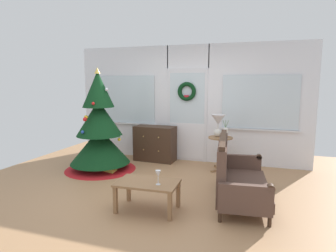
# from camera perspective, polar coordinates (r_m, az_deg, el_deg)

# --- Properties ---
(ground_plane) EXTENTS (6.76, 6.76, 0.00)m
(ground_plane) POSITION_cam_1_polar(r_m,az_deg,el_deg) (4.82, -2.69, -12.76)
(ground_plane) COLOR #AD7F56
(back_wall_with_door) EXTENTS (5.20, 0.19, 2.55)m
(back_wall_with_door) POSITION_cam_1_polar(r_m,az_deg,el_deg) (6.49, 3.86, 4.43)
(back_wall_with_door) COLOR white
(back_wall_with_door) RESTS_ON ground
(christmas_tree) EXTENTS (1.42, 1.42, 2.03)m
(christmas_tree) POSITION_cam_1_polar(r_m,az_deg,el_deg) (5.98, -13.25, -1.26)
(christmas_tree) COLOR #4C331E
(christmas_tree) RESTS_ON ground
(dresser_cabinet) EXTENTS (0.92, 0.47, 0.78)m
(dresser_cabinet) POSITION_cam_1_polar(r_m,az_deg,el_deg) (6.55, -2.56, -3.43)
(dresser_cabinet) COLOR #3D281C
(dresser_cabinet) RESTS_ON ground
(settee_sofa) EXTENTS (0.87, 1.64, 0.96)m
(settee_sofa) POSITION_cam_1_polar(r_m,az_deg,el_deg) (4.48, 13.01, -9.55)
(settee_sofa) COLOR #3D281C
(settee_sofa) RESTS_ON ground
(side_table) EXTENTS (0.50, 0.48, 0.67)m
(side_table) POSITION_cam_1_polar(r_m,az_deg,el_deg) (5.91, 10.19, -4.00)
(side_table) COLOR #8E6642
(side_table) RESTS_ON ground
(table_lamp) EXTENTS (0.28, 0.28, 0.44)m
(table_lamp) POSITION_cam_1_polar(r_m,az_deg,el_deg) (5.87, 9.79, 0.68)
(table_lamp) COLOR silver
(table_lamp) RESTS_ON side_table
(flower_vase) EXTENTS (0.11, 0.10, 0.35)m
(flower_vase) POSITION_cam_1_polar(r_m,az_deg,el_deg) (5.78, 11.17, -1.17)
(flower_vase) COLOR beige
(flower_vase) RESTS_ON side_table
(coffee_table) EXTENTS (0.86, 0.55, 0.40)m
(coffee_table) POSITION_cam_1_polar(r_m,az_deg,el_deg) (4.09, -4.02, -11.64)
(coffee_table) COLOR #8E6642
(coffee_table) RESTS_ON ground
(wine_glass) EXTENTS (0.08, 0.08, 0.20)m
(wine_glass) POSITION_cam_1_polar(r_m,az_deg,el_deg) (3.92, -1.95, -9.41)
(wine_glass) COLOR silver
(wine_glass) RESTS_ON coffee_table
(gift_box) EXTENTS (0.20, 0.18, 0.20)m
(gift_box) POSITION_cam_1_polar(r_m,az_deg,el_deg) (5.82, -11.22, -8.07)
(gift_box) COLOR #D8C64C
(gift_box) RESTS_ON ground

